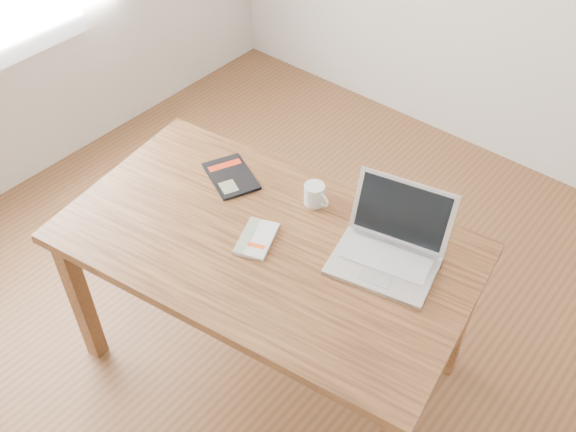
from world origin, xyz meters
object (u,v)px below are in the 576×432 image
Objects in this scene: desk at (267,256)px; coffee_mug at (315,194)px; white_guidebook at (257,239)px; black_guidebook at (231,176)px; laptop at (390,246)px.

desk is 0.29m from coffee_mug.
coffee_mug reaches higher than white_guidebook.
desk is 0.10m from white_guidebook.
laptop reaches higher than black_guidebook.
laptop is at bearing -61.98° from black_guidebook.
coffee_mug is at bearing -50.30° from black_guidebook.
laptop reaches higher than white_guidebook.
desk is at bearing -92.09° from black_guidebook.
laptop is at bearing 0.86° from coffee_mug.
laptop reaches higher than coffee_mug.
laptop is (0.38, 0.21, 0.14)m from desk.
white_guidebook is at bearing -162.88° from laptop.
coffee_mug is (0.01, 0.26, 0.13)m from desk.
coffee_mug is at bearing 78.14° from desk.
white_guidebook reaches higher than black_guidebook.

